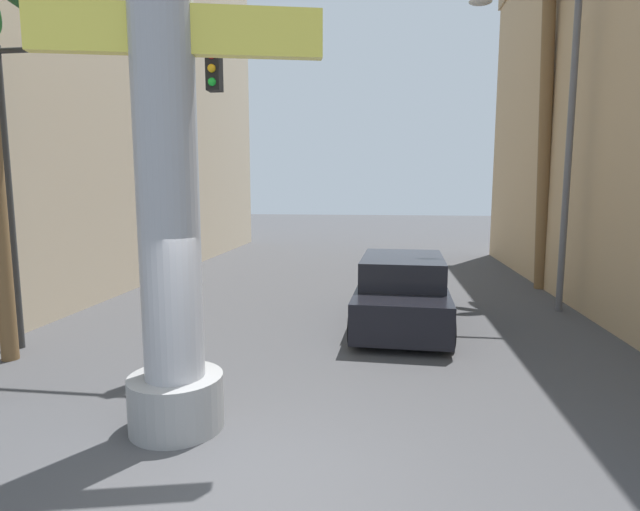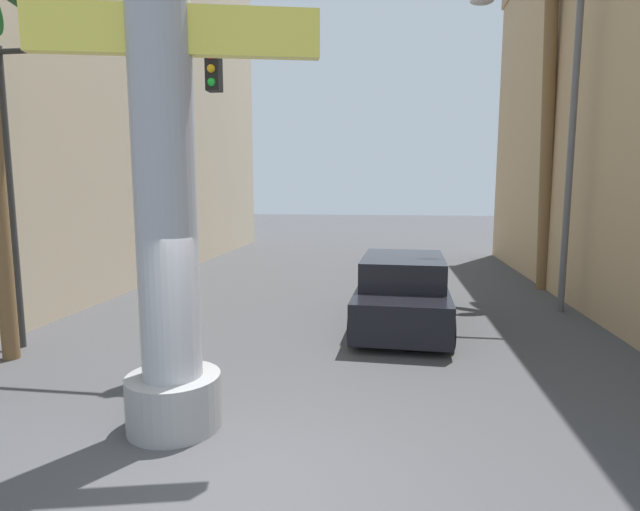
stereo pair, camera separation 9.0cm
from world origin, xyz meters
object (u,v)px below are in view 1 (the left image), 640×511
Objects in this scene: street_lamp at (554,122)px; traffic_light_mast at (80,138)px; neon_sign_pole at (162,34)px; car_lead at (402,292)px; palm_tree_mid_right at (547,99)px.

traffic_light_mast is (-9.53, -4.45, -0.68)m from street_lamp.
car_lead is (3.05, 5.47, -4.15)m from neon_sign_pole.
neon_sign_pole is at bearing -132.91° from street_lamp.
car_lead is at bearing -132.71° from palm_tree_mid_right.
palm_tree_mid_right reaches higher than street_lamp.
street_lamp is (6.66, 7.17, -0.22)m from neon_sign_pole.
neon_sign_pole is 9.79m from street_lamp.
neon_sign_pole is 1.06× the size of palm_tree_mid_right.
traffic_light_mast reaches higher than car_lead.
palm_tree_mid_right is (4.28, 4.64, 4.97)m from car_lead.
street_lamp is at bearing 47.09° from neon_sign_pole.
street_lamp is at bearing 25.04° from traffic_light_mast.
palm_tree_mid_right is at bearing 77.29° from street_lamp.
neon_sign_pole reaches higher than car_lead.
palm_tree_mid_right reaches higher than traffic_light_mast.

